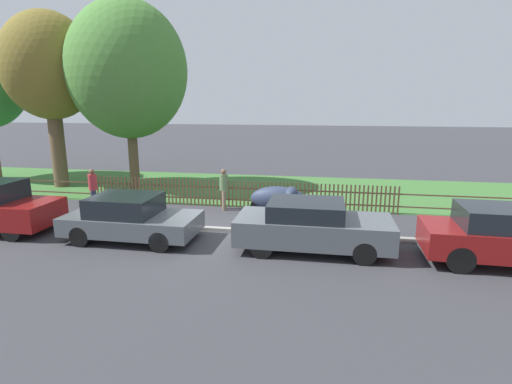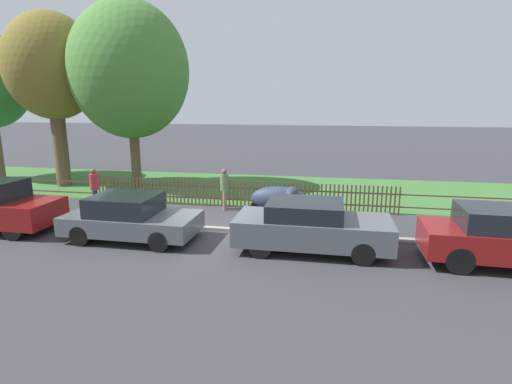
% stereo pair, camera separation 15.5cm
% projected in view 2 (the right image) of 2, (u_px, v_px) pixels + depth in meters
% --- Properties ---
extents(ground_plane, '(120.00, 120.00, 0.00)m').
position_uv_depth(ground_plane, '(212.00, 232.00, 12.64)').
color(ground_plane, '#38383D').
extents(kerb_stone, '(42.35, 0.20, 0.12)m').
position_uv_depth(kerb_stone, '(213.00, 229.00, 12.72)').
color(kerb_stone, gray).
rests_on(kerb_stone, ground).
extents(grass_strip, '(42.35, 6.99, 0.01)m').
position_uv_depth(grass_strip, '(253.00, 188.00, 18.94)').
color(grass_strip, '#3D7033').
rests_on(grass_strip, ground).
extents(park_fence, '(42.35, 0.05, 1.06)m').
position_uv_depth(park_fence, '(235.00, 194.00, 15.49)').
color(park_fence, brown).
rests_on(park_fence, ground).
extents(parked_car_black_saloon, '(3.90, 1.85, 1.34)m').
position_uv_depth(parked_car_black_saloon, '(130.00, 217.00, 11.82)').
color(parked_car_black_saloon, '#51565B').
rests_on(parked_car_black_saloon, ground).
extents(parked_car_navy_estate, '(4.21, 1.79, 1.39)m').
position_uv_depth(parked_car_navy_estate, '(311.00, 226.00, 10.89)').
color(parked_car_navy_estate, '#51565B').
rests_on(parked_car_navy_estate, ground).
extents(parked_car_red_compact, '(3.98, 1.80, 1.49)m').
position_uv_depth(parked_car_red_compact, '(505.00, 237.00, 9.84)').
color(parked_car_red_compact, maroon).
rests_on(parked_car_red_compact, ground).
extents(covered_motorcycle, '(2.06, 0.91, 1.11)m').
position_uv_depth(covered_motorcycle, '(280.00, 199.00, 14.12)').
color(covered_motorcycle, black).
rests_on(covered_motorcycle, ground).
extents(tree_behind_motorcycle, '(4.22, 4.22, 8.05)m').
position_uv_depth(tree_behind_motorcycle, '(52.00, 68.00, 18.37)').
color(tree_behind_motorcycle, brown).
rests_on(tree_behind_motorcycle, ground).
extents(tree_mid_park, '(5.32, 5.32, 8.48)m').
position_uv_depth(tree_mid_park, '(130.00, 70.00, 18.01)').
color(tree_mid_park, brown).
rests_on(tree_mid_park, ground).
extents(pedestrian_near_fence, '(0.40, 0.40, 1.57)m').
position_uv_depth(pedestrian_near_fence, '(224.00, 187.00, 15.06)').
color(pedestrian_near_fence, '#7F6B51').
rests_on(pedestrian_near_fence, ground).
extents(pedestrian_by_lamp, '(0.41, 0.41, 1.56)m').
position_uv_depth(pedestrian_by_lamp, '(94.00, 186.00, 15.17)').
color(pedestrian_by_lamp, '#2D3351').
rests_on(pedestrian_by_lamp, ground).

